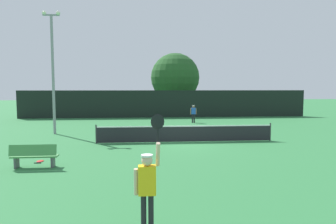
% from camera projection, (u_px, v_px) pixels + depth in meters
% --- Properties ---
extents(ground_plane, '(120.00, 120.00, 0.00)m').
position_uv_depth(ground_plane, '(185.00, 142.00, 17.30)').
color(ground_plane, '#2D723D').
extents(tennis_net, '(10.32, 0.08, 1.07)m').
position_uv_depth(tennis_net, '(185.00, 133.00, 17.26)').
color(tennis_net, '#232328').
rests_on(tennis_net, ground).
extents(perimeter_fence, '(30.52, 0.12, 2.88)m').
position_uv_depth(perimeter_fence, '(166.00, 104.00, 31.45)').
color(perimeter_fence, black).
rests_on(perimeter_fence, ground).
extents(player_serving, '(0.68, 0.40, 2.60)m').
position_uv_depth(player_serving, '(148.00, 181.00, 6.40)').
color(player_serving, yellow).
rests_on(player_serving, ground).
extents(player_receiving, '(0.57, 0.23, 1.57)m').
position_uv_depth(player_receiving, '(193.00, 112.00, 26.63)').
color(player_receiving, blue).
rests_on(player_receiving, ground).
extents(tennis_ball, '(0.07, 0.07, 0.07)m').
position_uv_depth(tennis_ball, '(184.00, 136.00, 19.16)').
color(tennis_ball, '#CCE033').
rests_on(tennis_ball, ground).
extents(spare_racket, '(0.28, 0.52, 0.04)m').
position_uv_depth(spare_racket, '(40.00, 161.00, 12.70)').
color(spare_racket, black).
rests_on(spare_racket, ground).
extents(courtside_bench, '(1.80, 0.44, 0.95)m').
position_uv_depth(courtside_bench, '(34.00, 156.00, 11.70)').
color(courtside_bench, '#478C4C').
rests_on(courtside_bench, ground).
extents(light_pole, '(1.18, 0.28, 8.26)m').
position_uv_depth(light_pole, '(53.00, 65.00, 19.97)').
color(light_pole, gray).
rests_on(light_pole, ground).
extents(large_tree, '(6.01, 6.01, 7.42)m').
position_uv_depth(large_tree, '(175.00, 78.00, 36.73)').
color(large_tree, brown).
rests_on(large_tree, ground).
extents(parked_car_near, '(2.38, 4.40, 1.69)m').
position_uv_depth(parked_car_near, '(99.00, 107.00, 36.91)').
color(parked_car_near, navy).
rests_on(parked_car_near, ground).
extents(parked_car_mid, '(2.01, 4.25, 1.69)m').
position_uv_depth(parked_car_mid, '(137.00, 106.00, 37.56)').
color(parked_car_mid, navy).
rests_on(parked_car_mid, ground).
extents(parked_car_far, '(2.15, 4.31, 1.69)m').
position_uv_depth(parked_car_far, '(206.00, 105.00, 40.03)').
color(parked_car_far, '#B7B7BC').
rests_on(parked_car_far, ground).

